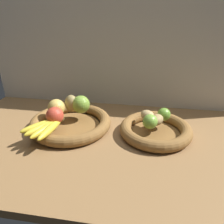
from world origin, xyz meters
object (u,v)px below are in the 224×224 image
at_px(apple_red_front, 55,116).
at_px(potato_oblong, 148,116).
at_px(lime_far, 164,114).
at_px(pear_brown, 71,104).
at_px(fruit_bowl_right, 155,129).
at_px(fruit_bowl_left, 71,122).
at_px(potato_large, 156,119).
at_px(banana_bunch_front, 46,127).
at_px(apple_green_back, 81,104).
at_px(lime_near, 150,122).
at_px(apple_golden_left, 56,107).

distance_m(apple_red_front, potato_oblong, 0.38).
bearing_deg(lime_far, pear_brown, 177.56).
bearing_deg(fruit_bowl_right, fruit_bowl_left, 180.00).
bearing_deg(potato_oblong, potato_large, -37.87).
bearing_deg(apple_red_front, banana_bunch_front, -103.79).
xyz_separation_m(apple_green_back, apple_red_front, (-0.07, -0.12, -0.00)).
xyz_separation_m(fruit_bowl_left, pear_brown, (-0.01, 0.06, 0.07)).
height_order(fruit_bowl_left, apple_green_back, apple_green_back).
distance_m(apple_green_back, potato_oblong, 0.30).
height_order(fruit_bowl_right, lime_near, lime_near).
bearing_deg(apple_golden_left, fruit_bowl_left, -9.74).
distance_m(banana_bunch_front, lime_near, 0.40).
bearing_deg(potato_large, potato_oblong, 142.13).
relative_size(apple_red_front, pear_brown, 0.89).
relative_size(potato_large, potato_oblong, 1.01).
distance_m(fruit_bowl_right, lime_near, 0.07).
bearing_deg(banana_bunch_front, lime_far, 19.32).
bearing_deg(pear_brown, apple_red_front, -104.16).
relative_size(apple_golden_left, potato_oblong, 1.07).
height_order(fruit_bowl_left, lime_far, lime_far).
height_order(pear_brown, lime_near, pear_brown).
relative_size(apple_golden_left, lime_near, 1.26).
height_order(fruit_bowl_left, lime_near, lime_near).
height_order(apple_red_front, lime_far, apple_red_front).
bearing_deg(apple_golden_left, apple_green_back, 24.45).
bearing_deg(potato_large, fruit_bowl_right, 0.00).
bearing_deg(apple_green_back, apple_red_front, -122.31).
relative_size(potato_large, lime_far, 1.27).
relative_size(fruit_bowl_right, apple_red_front, 4.14).
bearing_deg(apple_green_back, pear_brown, 178.81).
xyz_separation_m(fruit_bowl_left, fruit_bowl_right, (0.37, 0.00, 0.00)).
relative_size(fruit_bowl_right, apple_golden_left, 4.00).
xyz_separation_m(fruit_bowl_left, lime_near, (0.34, -0.04, 0.05)).
bearing_deg(apple_red_front, potato_oblong, 13.73).
distance_m(fruit_bowl_left, potato_oblong, 0.33).
bearing_deg(fruit_bowl_right, apple_golden_left, 178.52).
xyz_separation_m(fruit_bowl_right, lime_far, (0.03, 0.04, 0.05)).
distance_m(fruit_bowl_left, apple_golden_left, 0.09).
bearing_deg(lime_far, apple_green_back, 177.40).
distance_m(apple_golden_left, potato_oblong, 0.40).
height_order(potato_large, potato_oblong, same).
relative_size(apple_green_back, apple_red_front, 1.11).
distance_m(potato_oblong, lime_near, 0.07).
xyz_separation_m(apple_green_back, apple_golden_left, (-0.10, -0.04, -0.00)).
relative_size(apple_green_back, banana_bunch_front, 0.43).
xyz_separation_m(apple_green_back, potato_large, (0.33, -0.06, -0.02)).
distance_m(fruit_bowl_left, lime_far, 0.40).
bearing_deg(potato_large, lime_near, -123.69).
height_order(apple_golden_left, apple_red_front, apple_golden_left).
bearing_deg(pear_brown, apple_golden_left, -139.53).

